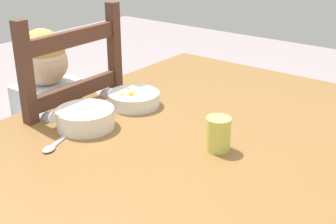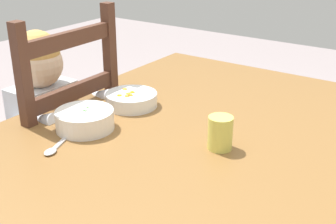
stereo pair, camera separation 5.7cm
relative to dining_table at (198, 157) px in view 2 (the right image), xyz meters
The scene contains 7 objects.
dining_table is the anchor object (origin of this frame).
dining_chair 0.60m from the dining_table, 97.76° to the left, with size 0.43×0.43×1.05m.
child_figure 0.58m from the dining_table, 97.86° to the left, with size 0.32×0.31×0.97m.
bowl_of_peas 0.36m from the dining_table, 123.79° to the left, with size 0.17×0.17×0.06m.
bowl_of_carrots 0.31m from the dining_table, 83.96° to the left, with size 0.17×0.17×0.05m.
spoon 0.43m from the dining_table, 142.63° to the left, with size 0.14×0.07×0.01m.
drinking_cup 0.19m from the dining_table, 122.98° to the right, with size 0.07×0.07×0.09m, color #D9D55C.
Camera 2 is at (-1.04, -0.61, 1.31)m, focal length 47.80 mm.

